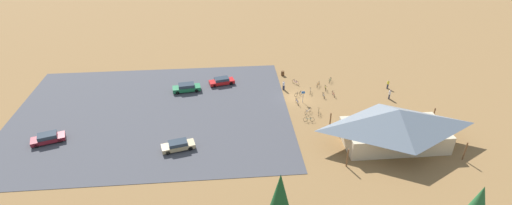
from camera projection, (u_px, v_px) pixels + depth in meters
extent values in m
plane|color=olive|center=(297.00, 98.00, 67.40)|extent=(160.00, 160.00, 0.00)
cube|color=#424247|center=(152.00, 114.00, 62.89)|extent=(43.56, 33.02, 0.05)
cube|color=#C6B28E|center=(394.00, 135.00, 55.45)|extent=(13.95, 6.82, 2.77)
pyramid|color=slate|center=(397.00, 118.00, 54.05)|extent=(16.26, 9.13, 2.81)
cylinder|color=brown|center=(433.00, 116.00, 59.85)|extent=(0.20, 0.20, 2.77)
cylinder|color=brown|center=(330.00, 121.00, 58.61)|extent=(0.20, 0.20, 2.77)
cylinder|color=brown|center=(465.00, 151.00, 52.29)|extent=(0.20, 0.20, 2.77)
cylinder|color=brown|center=(347.00, 158.00, 51.05)|extent=(0.20, 0.20, 2.77)
cylinder|color=brown|center=(283.00, 73.00, 74.70)|extent=(0.60, 0.60, 0.90)
cylinder|color=#99999E|center=(303.00, 97.00, 65.55)|extent=(0.08, 0.08, 2.20)
cube|color=#1959B2|center=(303.00, 92.00, 65.15)|extent=(0.56, 0.04, 0.40)
cone|color=#194C23|center=(280.00, 195.00, 39.54)|extent=(2.49, 2.49, 5.29)
torus|color=black|center=(310.00, 93.00, 68.28)|extent=(0.22, 0.71, 0.72)
torus|color=black|center=(310.00, 90.00, 69.18)|extent=(0.22, 0.71, 0.72)
cylinder|color=silver|center=(310.00, 91.00, 68.67)|extent=(0.28, 0.94, 0.04)
cylinder|color=silver|center=(310.00, 91.00, 68.48)|extent=(0.04, 0.04, 0.38)
cube|color=black|center=(310.00, 90.00, 68.38)|extent=(0.13, 0.21, 0.05)
cylinder|color=silver|center=(310.00, 89.00, 68.97)|extent=(0.04, 0.04, 0.46)
cylinder|color=black|center=(311.00, 88.00, 68.86)|extent=(0.47, 0.15, 0.03)
torus|color=black|center=(325.00, 87.00, 70.15)|extent=(0.16, 0.75, 0.75)
torus|color=black|center=(326.00, 89.00, 69.30)|extent=(0.16, 0.75, 0.75)
cylinder|color=yellow|center=(326.00, 87.00, 69.66)|extent=(0.18, 0.90, 0.04)
cylinder|color=yellow|center=(326.00, 87.00, 69.78)|extent=(0.04, 0.04, 0.41)
cube|color=black|center=(326.00, 86.00, 69.67)|extent=(0.11, 0.21, 0.05)
cylinder|color=yellow|center=(326.00, 88.00, 69.26)|extent=(0.04, 0.04, 0.52)
cylinder|color=black|center=(326.00, 87.00, 69.13)|extent=(0.48, 0.11, 0.03)
torus|color=black|center=(296.00, 95.00, 67.62)|extent=(0.65, 0.40, 0.72)
torus|color=black|center=(301.00, 93.00, 68.16)|extent=(0.65, 0.40, 0.72)
cylinder|color=black|center=(298.00, 93.00, 67.83)|extent=(0.88, 0.53, 0.04)
cylinder|color=black|center=(298.00, 93.00, 67.70)|extent=(0.04, 0.04, 0.39)
cube|color=black|center=(298.00, 92.00, 67.60)|extent=(0.21, 0.17, 0.05)
cylinder|color=black|center=(300.00, 92.00, 67.98)|extent=(0.04, 0.04, 0.51)
cylinder|color=black|center=(301.00, 91.00, 67.85)|extent=(0.27, 0.43, 0.03)
torus|color=black|center=(324.00, 97.00, 67.06)|extent=(0.06, 0.66, 0.66)
torus|color=black|center=(323.00, 94.00, 67.89)|extent=(0.06, 0.66, 0.66)
cylinder|color=#B7B7BC|center=(324.00, 95.00, 67.42)|extent=(0.06, 0.89, 0.04)
cylinder|color=#B7B7BC|center=(324.00, 95.00, 67.22)|extent=(0.04, 0.04, 0.42)
cube|color=black|center=(324.00, 94.00, 67.11)|extent=(0.09, 0.20, 0.05)
cylinder|color=#B7B7BC|center=(323.00, 93.00, 67.70)|extent=(0.04, 0.04, 0.42)
cylinder|color=black|center=(323.00, 92.00, 67.60)|extent=(0.48, 0.05, 0.03)
torus|color=black|center=(319.00, 83.00, 71.43)|extent=(0.39, 0.62, 0.69)
torus|color=black|center=(317.00, 86.00, 70.60)|extent=(0.39, 0.62, 0.69)
cylinder|color=orange|center=(318.00, 84.00, 70.96)|extent=(0.53, 0.86, 0.04)
cylinder|color=orange|center=(319.00, 83.00, 71.07)|extent=(0.04, 0.04, 0.37)
cube|color=black|center=(319.00, 82.00, 70.98)|extent=(0.17, 0.21, 0.05)
cylinder|color=orange|center=(318.00, 84.00, 70.57)|extent=(0.04, 0.04, 0.45)
cylinder|color=black|center=(318.00, 83.00, 70.46)|extent=(0.43, 0.27, 0.03)
torus|color=black|center=(312.00, 119.00, 60.89)|extent=(0.70, 0.12, 0.70)
torus|color=black|center=(305.00, 119.00, 60.91)|extent=(0.70, 0.12, 0.70)
cylinder|color=#197A7F|center=(309.00, 119.00, 60.84)|extent=(0.97, 0.14, 0.04)
cylinder|color=#197A7F|center=(310.00, 118.00, 60.80)|extent=(0.04, 0.04, 0.38)
cube|color=black|center=(310.00, 117.00, 60.71)|extent=(0.21, 0.10, 0.05)
cylinder|color=#197A7F|center=(306.00, 118.00, 60.80)|extent=(0.04, 0.04, 0.42)
cylinder|color=black|center=(306.00, 117.00, 60.70)|extent=(0.08, 0.48, 0.03)
torus|color=black|center=(298.00, 103.00, 65.08)|extent=(0.16, 0.75, 0.75)
torus|color=black|center=(296.00, 101.00, 65.90)|extent=(0.16, 0.75, 0.75)
cylinder|color=#2347B7|center=(297.00, 101.00, 65.43)|extent=(0.17, 0.89, 0.04)
cylinder|color=#2347B7|center=(298.00, 101.00, 65.23)|extent=(0.04, 0.04, 0.44)
cube|color=black|center=(298.00, 100.00, 65.12)|extent=(0.11, 0.21, 0.05)
cylinder|color=#2347B7|center=(297.00, 100.00, 65.70)|extent=(0.04, 0.04, 0.48)
cylinder|color=black|center=(297.00, 98.00, 65.58)|extent=(0.48, 0.11, 0.03)
torus|color=black|center=(331.00, 79.00, 72.78)|extent=(0.38, 0.63, 0.70)
torus|color=black|center=(329.00, 81.00, 72.00)|extent=(0.38, 0.63, 0.70)
cylinder|color=#1E7F38|center=(330.00, 80.00, 72.33)|extent=(0.48, 0.81, 0.04)
cylinder|color=#1E7F38|center=(331.00, 79.00, 72.42)|extent=(0.04, 0.04, 0.45)
cube|color=black|center=(331.00, 78.00, 72.30)|extent=(0.17, 0.21, 0.05)
cylinder|color=#1E7F38|center=(330.00, 80.00, 71.96)|extent=(0.04, 0.04, 0.47)
cylinder|color=black|center=(330.00, 79.00, 71.84)|extent=(0.43, 0.27, 0.03)
torus|color=black|center=(298.00, 83.00, 71.34)|extent=(0.49, 0.61, 0.74)
torus|color=black|center=(294.00, 81.00, 71.96)|extent=(0.49, 0.61, 0.74)
cylinder|color=#722D9E|center=(296.00, 82.00, 71.59)|extent=(0.58, 0.73, 0.04)
cylinder|color=#722D9E|center=(296.00, 82.00, 71.44)|extent=(0.04, 0.04, 0.40)
cube|color=black|center=(296.00, 81.00, 71.34)|extent=(0.19, 0.21, 0.05)
cylinder|color=#722D9E|center=(294.00, 81.00, 71.78)|extent=(0.04, 0.04, 0.45)
cylinder|color=black|center=(294.00, 79.00, 71.67)|extent=(0.40, 0.32, 0.03)
torus|color=black|center=(334.00, 96.00, 67.44)|extent=(0.06, 0.66, 0.66)
torus|color=black|center=(333.00, 93.00, 68.28)|extent=(0.06, 0.66, 0.66)
cylinder|color=red|center=(333.00, 94.00, 67.81)|extent=(0.06, 0.90, 0.04)
cylinder|color=red|center=(334.00, 94.00, 67.60)|extent=(0.04, 0.04, 0.43)
cube|color=black|center=(334.00, 93.00, 67.50)|extent=(0.08, 0.20, 0.05)
cylinder|color=red|center=(333.00, 92.00, 68.08)|extent=(0.04, 0.04, 0.47)
cylinder|color=black|center=(333.00, 91.00, 67.96)|extent=(0.48, 0.04, 0.03)
torus|color=black|center=(310.00, 110.00, 63.35)|extent=(0.54, 0.54, 0.72)
torus|color=black|center=(306.00, 113.00, 62.62)|extent=(0.54, 0.54, 0.72)
cylinder|color=silver|center=(308.00, 111.00, 62.92)|extent=(0.74, 0.74, 0.04)
cylinder|color=silver|center=(309.00, 110.00, 63.01)|extent=(0.04, 0.04, 0.43)
cube|color=black|center=(309.00, 108.00, 62.90)|extent=(0.20, 0.20, 0.05)
cylinder|color=silver|center=(307.00, 111.00, 62.59)|extent=(0.04, 0.04, 0.42)
cylinder|color=black|center=(307.00, 110.00, 62.48)|extent=(0.36, 0.36, 0.03)
torus|color=black|center=(318.00, 114.00, 62.33)|extent=(0.24, 0.72, 0.73)
torus|color=black|center=(319.00, 110.00, 63.17)|extent=(0.24, 0.72, 0.73)
cylinder|color=yellow|center=(319.00, 111.00, 62.69)|extent=(0.29, 0.89, 0.04)
cylinder|color=yellow|center=(319.00, 111.00, 62.49)|extent=(0.04, 0.04, 0.46)
cube|color=black|center=(319.00, 110.00, 62.37)|extent=(0.13, 0.21, 0.05)
cylinder|color=yellow|center=(319.00, 109.00, 62.96)|extent=(0.04, 0.04, 0.50)
cylinder|color=black|center=(319.00, 108.00, 62.84)|extent=(0.47, 0.17, 0.03)
cube|color=#1E6B3D|center=(187.00, 88.00, 69.19)|extent=(5.01, 2.51, 0.65)
cube|color=#2D3842|center=(186.00, 85.00, 68.89)|extent=(2.89, 2.00, 0.53)
cylinder|color=black|center=(178.00, 93.00, 68.29)|extent=(0.66, 0.31, 0.64)
cylinder|color=black|center=(177.00, 88.00, 69.67)|extent=(0.66, 0.31, 0.64)
cylinder|color=black|center=(197.00, 91.00, 68.93)|extent=(0.66, 0.31, 0.64)
cylinder|color=black|center=(196.00, 86.00, 70.31)|extent=(0.66, 0.31, 0.64)
cube|color=maroon|center=(48.00, 139.00, 56.09)|extent=(4.84, 3.18, 0.56)
cube|color=#2D3842|center=(47.00, 136.00, 55.81)|extent=(2.90, 2.35, 0.56)
cylinder|color=black|center=(36.00, 146.00, 55.00)|extent=(0.68, 0.41, 0.64)
cylinder|color=black|center=(37.00, 139.00, 56.32)|extent=(0.68, 0.41, 0.64)
cylinder|color=black|center=(60.00, 141.00, 56.04)|extent=(0.68, 0.41, 0.64)
cylinder|color=black|center=(60.00, 135.00, 57.36)|extent=(0.68, 0.41, 0.64)
cube|color=red|center=(222.00, 82.00, 71.44)|extent=(4.74, 2.69, 0.57)
cube|color=#2D3842|center=(222.00, 79.00, 71.17)|extent=(2.78, 2.04, 0.49)
cylinder|color=black|center=(215.00, 86.00, 70.50)|extent=(0.67, 0.36, 0.64)
cylinder|color=black|center=(213.00, 82.00, 71.72)|extent=(0.67, 0.36, 0.64)
cylinder|color=black|center=(231.00, 83.00, 71.34)|extent=(0.67, 0.36, 0.64)
cylinder|color=black|center=(229.00, 80.00, 72.56)|extent=(0.67, 0.36, 0.64)
cube|color=tan|center=(178.00, 146.00, 54.58)|extent=(4.80, 2.73, 0.59)
cube|color=#2D3842|center=(178.00, 143.00, 54.31)|extent=(2.81, 2.07, 0.49)
cylinder|color=black|center=(168.00, 153.00, 53.63)|extent=(0.67, 0.36, 0.64)
cylinder|color=black|center=(166.00, 146.00, 54.88)|extent=(0.67, 0.36, 0.64)
cylinder|color=black|center=(190.00, 148.00, 54.48)|extent=(0.67, 0.36, 0.64)
cylinder|color=black|center=(188.00, 142.00, 55.72)|extent=(0.67, 0.36, 0.64)
cube|color=#2D3347|center=(388.00, 86.00, 70.22)|extent=(0.38, 0.40, 0.87)
cylinder|color=yellow|center=(388.00, 83.00, 69.86)|extent=(0.36, 0.36, 0.55)
sphere|color=tan|center=(389.00, 81.00, 69.67)|extent=(0.24, 0.24, 0.24)
cube|color=#2D3347|center=(284.00, 88.00, 69.80)|extent=(0.40, 0.38, 0.85)
cylinder|color=silver|center=(284.00, 84.00, 69.43)|extent=(0.36, 0.36, 0.61)
sphere|color=tan|center=(284.00, 82.00, 69.22)|extent=(0.24, 0.24, 0.24)
cube|color=#2D3347|center=(389.00, 97.00, 66.97)|extent=(0.36, 0.39, 0.87)
cylinder|color=silver|center=(390.00, 93.00, 66.59)|extent=(0.36, 0.36, 0.66)
sphere|color=tan|center=(390.00, 90.00, 66.36)|extent=(0.24, 0.24, 0.24)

